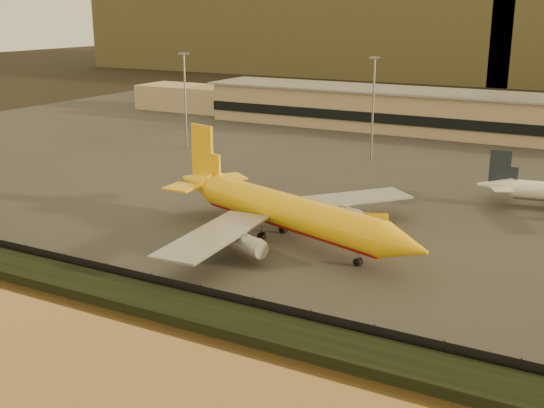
{
  "coord_description": "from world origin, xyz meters",
  "views": [
    {
      "loc": [
        49.88,
        -80.36,
        37.17
      ],
      "look_at": [
        -1.14,
        12.0,
        6.69
      ],
      "focal_mm": 45.0,
      "sensor_mm": 36.0,
      "label": 1
    }
  ],
  "objects": [
    {
      "name": "ground",
      "position": [
        0.0,
        0.0,
        0.0
      ],
      "size": [
        900.0,
        900.0,
        0.0
      ],
      "primitive_type": "plane",
      "color": "black",
      "rests_on": "ground"
    },
    {
      "name": "gse_vehicle_white",
      "position": [
        -29.75,
        36.22,
        0.99
      ],
      "size": [
        3.71,
        2.09,
        1.58
      ],
      "primitive_type": "cube",
      "rotation": [
        0.0,
        0.0,
        0.15
      ],
      "color": "white",
      "rests_on": "tarmac"
    },
    {
      "name": "terminal_building",
      "position": [
        -14.52,
        125.55,
        6.25
      ],
      "size": [
        202.0,
        25.0,
        12.6
      ],
      "color": "tan",
      "rests_on": "tarmac"
    },
    {
      "name": "dhl_cargo_jet",
      "position": [
        0.34,
        13.75,
        5.15
      ],
      "size": [
        54.3,
        51.76,
        16.59
      ],
      "rotation": [
        0.0,
        0.0,
        -0.31
      ],
      "color": "yellow",
      "rests_on": "tarmac"
    },
    {
      "name": "embankment",
      "position": [
        0.0,
        -17.0,
        0.7
      ],
      "size": [
        320.0,
        7.0,
        1.4
      ],
      "primitive_type": "cube",
      "color": "black",
      "rests_on": "ground"
    },
    {
      "name": "gse_vehicle_yellow",
      "position": [
        10.51,
        28.62,
        1.21
      ],
      "size": [
        4.92,
        3.58,
        2.02
      ],
      "primitive_type": "cube",
      "rotation": [
        0.0,
        0.0,
        0.39
      ],
      "color": "yellow",
      "rests_on": "tarmac"
    },
    {
      "name": "tarmac",
      "position": [
        0.0,
        95.0,
        0.1
      ],
      "size": [
        320.0,
        220.0,
        0.2
      ],
      "primitive_type": "cube",
      "color": "#2D2D2D",
      "rests_on": "ground"
    },
    {
      "name": "perimeter_fence",
      "position": [
        0.0,
        -13.0,
        1.3
      ],
      "size": [
        300.0,
        0.05,
        2.2
      ],
      "primitive_type": "cube",
      "color": "black",
      "rests_on": "tarmac"
    },
    {
      "name": "apron_light_masts",
      "position": [
        15.0,
        75.0,
        15.7
      ],
      "size": [
        152.2,
        12.2,
        25.4
      ],
      "color": "slate",
      "rests_on": "tarmac"
    },
    {
      "name": "distant_hills",
      "position": [
        -20.74,
        340.0,
        31.39
      ],
      "size": [
        470.0,
        160.0,
        70.0
      ],
      "color": "brown",
      "rests_on": "ground"
    }
  ]
}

